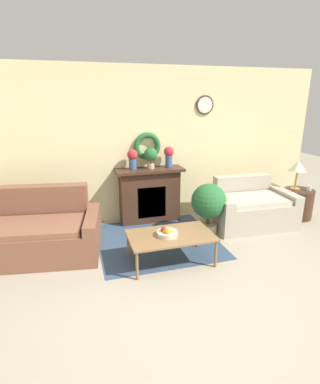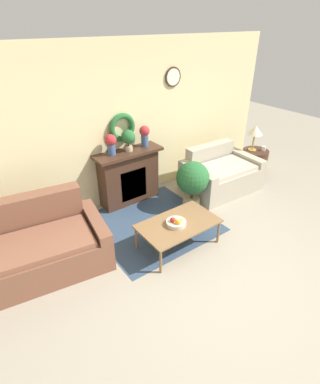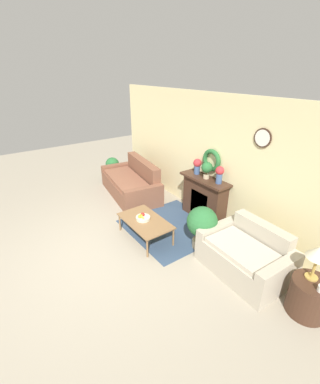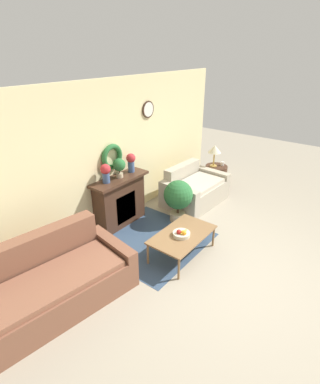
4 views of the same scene
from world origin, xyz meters
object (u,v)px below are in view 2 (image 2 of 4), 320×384
couch_left (25,251)px  loveseat_right (220,174)px  potted_plant_on_mantel (128,138)px  potted_plant_floor_by_loveseat (193,180)px  side_table_by_loveseat (254,162)px  fruit_bowl (176,222)px  fireplace (129,176)px  coffee_table (178,225)px  vase_on_mantel_right (145,134)px  mug (264,148)px  vase_on_mantel_left (111,143)px  table_lamp (255,131)px

couch_left → loveseat_right: bearing=9.8°
potted_plant_on_mantel → potted_plant_floor_by_loveseat: potted_plant_on_mantel is taller
side_table_by_loveseat → fruit_bowl: bearing=-162.6°
potted_plant_on_mantel → fireplace: bearing=147.4°
coffee_table → vase_on_mantel_right: (0.46, 1.51, 0.82)m
fireplace → mug: (2.82, -0.72, 0.09)m
coffee_table → mug: bearing=15.0°
loveseat_right → coffee_table: bearing=-151.2°
couch_left → potted_plant_on_mantel: (2.03, 0.71, 0.89)m
fruit_bowl → vase_on_mantel_left: bearing=95.1°
fireplace → potted_plant_floor_by_loveseat: size_ratio=1.40×
potted_plant_floor_by_loveseat → coffee_table: bearing=-141.7°
coffee_table → fruit_bowl: 0.10m
table_lamp → vase_on_mantel_left: size_ratio=1.52×
table_lamp → mug: (0.19, -0.15, -0.37)m
couch_left → potted_plant_on_mantel: potted_plant_on_mantel is taller
side_table_by_loveseat → vase_on_mantel_left: size_ratio=1.57×
table_lamp → loveseat_right: bearing=-175.8°
fruit_bowl → vase_on_mantel_left: vase_on_mantel_left is taller
mug → potted_plant_floor_by_loveseat: (-2.05, -0.10, -0.06)m
potted_plant_floor_by_loveseat → loveseat_right: bearing=11.0°
fireplace → potted_plant_on_mantel: potted_plant_on_mantel is taller
fireplace → loveseat_right: 1.79m
loveseat_right → potted_plant_on_mantel: (-1.64, 0.63, 0.90)m
mug → coffee_table: bearing=-165.0°
loveseat_right → coffee_table: size_ratio=1.27×
fireplace → mug: bearing=-14.4°
couch_left → table_lamp: 4.69m
couch_left → table_lamp: (4.64, 0.14, 0.64)m
side_table_by_loveseat → fireplace: bearing=166.9°
fruit_bowl → potted_plant_on_mantel: potted_plant_on_mantel is taller
coffee_table → side_table_by_loveseat: 2.94m
loveseat_right → coffee_table: 1.96m
fireplace → potted_plant_floor_by_loveseat: (0.78, -0.82, 0.03)m
vase_on_mantel_right → potted_plant_on_mantel: bearing=-176.6°
table_lamp → potted_plant_floor_by_loveseat: 1.92m
vase_on_mantel_left → potted_plant_on_mantel: 0.32m
coffee_table → loveseat_right: bearing=26.1°
fruit_bowl → vase_on_mantel_right: vase_on_mantel_right is taller
couch_left → mug: bearing=8.6°
vase_on_mantel_left → table_lamp: bearing=-11.2°
table_lamp → potted_plant_on_mantel: potted_plant_on_mantel is taller
fireplace → couch_left: size_ratio=0.55×
vase_on_mantel_left → potted_plant_on_mantel: (0.31, -0.02, 0.03)m
couch_left → fruit_bowl: couch_left is taller
fruit_bowl → mug: (2.98, 0.80, 0.14)m
side_table_by_loveseat → potted_plant_floor_by_loveseat: potted_plant_floor_by_loveseat is taller
fireplace → table_lamp: 2.74m
fruit_bowl → potted_plant_floor_by_loveseat: 1.17m
table_lamp → potted_plant_floor_by_loveseat: (-1.86, -0.24, -0.43)m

